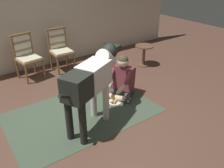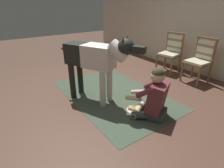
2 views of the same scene
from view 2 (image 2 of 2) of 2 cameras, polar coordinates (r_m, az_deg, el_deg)
The scene contains 8 objects.
ground_plane at distance 3.46m, azimuth -3.22°, elevation -4.84°, with size 14.72×14.72×0.00m, color brown.
back_wall at distance 5.05m, azimuth 25.73°, elevation 17.82°, with size 8.50×0.10×2.60m, color beige.
area_rug at distance 3.62m, azimuth 0.43°, elevation -3.26°, with size 2.51×1.59×0.01m, color #3E4D3B.
dining_chair_left_of_pair at distance 4.92m, azimuth 17.97°, elevation 9.82°, with size 0.53×0.53×0.98m.
dining_chair_right_of_pair at distance 4.50m, azimuth 25.80°, elevation 7.27°, with size 0.46×0.47×0.98m.
person_sitting_on_floor at distance 2.91m, azimuth 12.86°, elevation -3.98°, with size 0.70×0.63×0.82m.
large_dog at distance 3.13m, azimuth -5.04°, elevation 7.86°, with size 1.47×0.83×1.21m.
hot_dog_on_plate at distance 3.14m, azimuth 6.85°, elevation -7.73°, with size 0.25×0.25×0.06m.
Camera 2 is at (2.58, -1.55, 1.69)m, focal length 29.40 mm.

